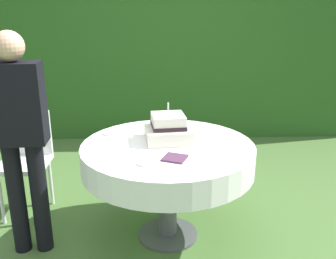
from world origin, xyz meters
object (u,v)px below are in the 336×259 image
Objects in this scene: serving_plate_far at (111,133)px; garden_chair at (26,153)px; serving_plate_near at (145,163)px; napkin_stack at (175,158)px; wedding_cake at (168,129)px; standing_person at (20,132)px; cake_table at (168,158)px.

garden_chair reaches higher than serving_plate_far.
napkin_stack is at bearing 22.41° from serving_plate_near.
wedding_cake is 1.31m from garden_chair.
serving_plate_far is 0.08× the size of standing_person.
cake_table is 9.94× the size of serving_plate_far.
serving_plate_near is 0.89m from standing_person.
napkin_stack is (0.20, 0.08, 0.00)m from serving_plate_near.
standing_person is at bearing 165.97° from serving_plate_near.
wedding_cake is 3.55× the size of serving_plate_near.
serving_plate_near is 0.21m from napkin_stack.
serving_plate_far is at bearing 150.35° from cake_table.
serving_plate_far is at bearing 160.80° from wedding_cake.
standing_person reaches higher than cake_table.
serving_plate_near is at bearing -14.03° from standing_person.
serving_plate_near is at bearing -64.62° from serving_plate_far.
standing_person is (-0.85, 0.21, 0.15)m from serving_plate_near.
wedding_cake is 2.92× the size of serving_plate_far.
wedding_cake is (0.01, 0.10, 0.20)m from cake_table.
garden_chair is (-1.22, 0.35, -0.32)m from wedding_cake.
cake_table is 1.30m from garden_chair.
standing_person is at bearing -144.73° from serving_plate_far.
cake_table is at bearing 97.97° from napkin_stack.
standing_person is (-1.01, -0.14, 0.26)m from cake_table.
serving_plate_near is (-0.16, -0.36, 0.11)m from cake_table.
serving_plate_near is at bearing -109.97° from wedding_cake.
garden_chair reaches higher than serving_plate_near.
wedding_cake is 0.49m from serving_plate_near.
serving_plate_near is 0.07× the size of standing_person.
serving_plate_far and napkin_stack have the same top height.
serving_plate_near reaches higher than cake_table.
garden_chair is at bearing 149.90° from napkin_stack.
wedding_cake is 1.05m from standing_person.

